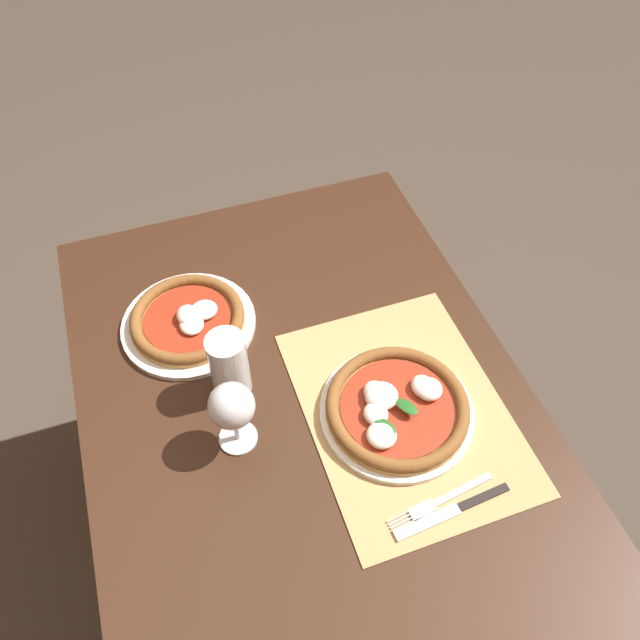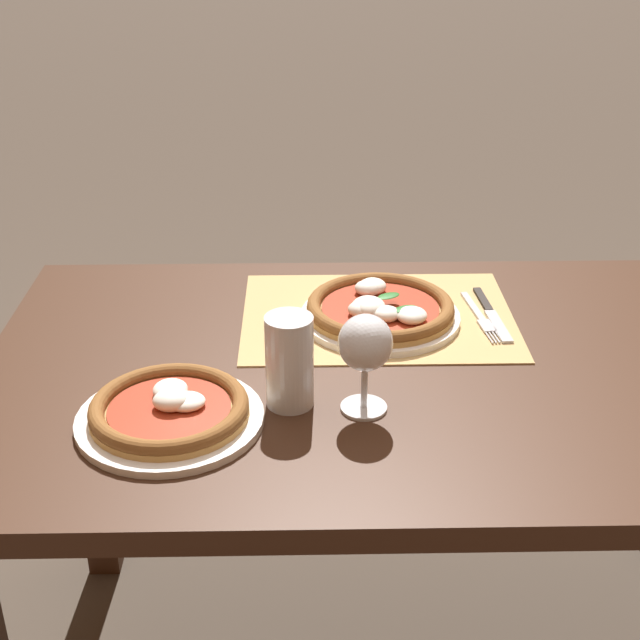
# 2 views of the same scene
# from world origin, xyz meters

# --- Properties ---
(ground_plane) EXTENTS (24.00, 24.00, 0.00)m
(ground_plane) POSITION_xyz_m (0.00, 0.00, 0.00)
(ground_plane) COLOR #473D33
(dining_table) EXTENTS (1.42, 0.82, 0.74)m
(dining_table) POSITION_xyz_m (0.00, 0.00, 0.64)
(dining_table) COLOR #382114
(dining_table) RESTS_ON ground
(paper_placemat) EXTENTS (0.48, 0.36, 0.00)m
(paper_placemat) POSITION_xyz_m (0.05, -0.17, 0.74)
(paper_placemat) COLOR tan
(paper_placemat) RESTS_ON dining_table
(pizza_near) EXTENTS (0.28, 0.28, 0.05)m
(pizza_near) POSITION_xyz_m (0.05, -0.15, 0.76)
(pizza_near) COLOR white
(pizza_near) RESTS_ON paper_placemat
(pizza_far) EXTENTS (0.27, 0.27, 0.05)m
(pizza_far) POSITION_xyz_m (0.38, 0.17, 0.76)
(pizza_far) COLOR white
(pizza_far) RESTS_ON dining_table
(wine_glass) EXTENTS (0.08, 0.08, 0.16)m
(wine_glass) POSITION_xyz_m (0.10, 0.14, 0.85)
(wine_glass) COLOR silver
(wine_glass) RESTS_ON dining_table
(pint_glass) EXTENTS (0.07, 0.07, 0.15)m
(pint_glass) POSITION_xyz_m (0.21, 0.12, 0.81)
(pint_glass) COLOR silver
(pint_glass) RESTS_ON dining_table
(fork) EXTENTS (0.04, 0.20, 0.00)m
(fork) POSITION_xyz_m (-0.13, -0.15, 0.75)
(fork) COLOR #B7B7BC
(fork) RESTS_ON paper_placemat
(knife) EXTENTS (0.03, 0.22, 0.01)m
(knife) POSITION_xyz_m (-0.15, -0.16, 0.75)
(knife) COLOR black
(knife) RESTS_ON paper_placemat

